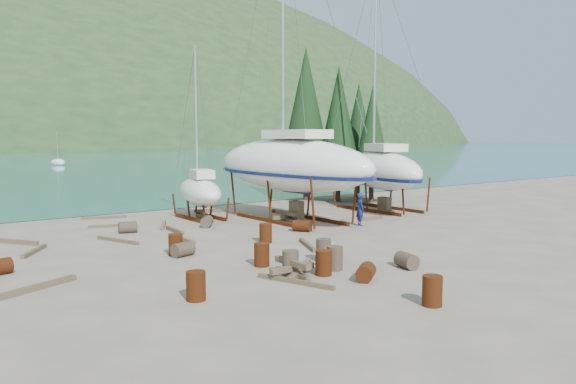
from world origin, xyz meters
TOP-DOWN VIEW (x-y plane):
  - ground at (0.00, 0.00)m, footprint 600.00×600.00m
  - far_house_right at (30.00, 190.00)m, footprint 6.60×5.60m
  - cypress_near_right at (12.50, 12.00)m, footprint 3.60×3.60m
  - cypress_mid_right at (14.00, 10.00)m, footprint 3.06×3.06m
  - cypress_back_left at (11.00, 14.00)m, footprint 4.14×4.14m
  - cypress_far_right at (15.50, 13.00)m, footprint 3.24×3.24m
  - moored_boat_mid at (10.00, 80.00)m, footprint 2.00×5.00m
  - large_sailboat_near at (3.72, 6.30)m, footprint 4.18×12.97m
  - large_sailboat_far at (11.14, 6.45)m, footprint 6.70×10.79m
  - small_sailboat_shore at (-0.10, 9.99)m, footprint 3.46×6.58m
  - worker at (5.70, 2.57)m, footprint 0.65×0.77m
  - drum_0 at (-7.97, -4.63)m, footprint 0.58×0.58m
  - drum_1 at (0.15, -5.61)m, footprint 0.79×1.00m
  - drum_3 at (-2.79, -9.15)m, footprint 0.58×0.58m
  - drum_5 at (-2.16, -4.25)m, footprint 0.58×0.58m
  - drum_6 at (2.00, 2.99)m, footprint 0.96×1.05m
  - drum_8 at (-5.66, 1.60)m, footprint 0.58×0.58m
  - drum_9 at (-5.28, 7.90)m, footprint 0.99×0.78m
  - drum_10 at (-3.94, -2.15)m, footprint 0.58×0.58m
  - drum_11 at (-1.19, 7.17)m, footprint 1.00×1.05m
  - drum_12 at (-2.32, -6.00)m, footprint 1.05×0.99m
  - drum_13 at (-2.98, -4.57)m, footprint 0.58×0.58m
  - drum_14 at (-1.17, 1.63)m, footprint 0.58×0.58m
  - drum_15 at (-5.55, 1.18)m, footprint 1.00×0.79m
  - drum_16 at (-3.92, -3.90)m, footprint 0.58×0.58m
  - drum_17 at (-1.55, -2.88)m, footprint 0.58×0.58m
  - timber_0 at (-4.59, 13.46)m, footprint 2.54×0.79m
  - timber_1 at (7.63, 3.69)m, footprint 1.75×0.20m
  - timber_2 at (-10.38, 8.10)m, footprint 1.49×2.03m
  - timber_3 at (-4.46, -4.87)m, footprint 1.10×2.88m
  - timber_4 at (-4.05, 4.18)m, footprint 0.21×2.19m
  - timber_5 at (-0.23, -0.26)m, footprint 1.28×2.46m
  - timber_6 at (1.68, 12.37)m, footprint 1.59×1.00m
  - timber_7 at (-0.37, -1.73)m, footprint 0.51×1.48m
  - timber_8 at (-3.29, 6.68)m, footprint 0.35×2.11m
  - timber_9 at (-5.26, 10.12)m, footprint 2.47×0.88m
  - timber_10 at (-3.01, 8.68)m, footprint 1.25×2.22m
  - timber_14 at (-11.58, -0.64)m, footprint 2.95×1.48m
  - timber_15 at (-6.55, 5.84)m, footprint 1.06×2.62m
  - timber_16 at (-3.49, -3.92)m, footprint 2.22×1.90m
  - timber_17 at (-10.23, 5.49)m, footprint 1.45×2.06m
  - timber_pile_fore at (-4.01, -4.11)m, footprint 1.80×1.80m
  - timber_pile_aft at (3.28, 6.09)m, footprint 1.80×1.80m

SIDE VIEW (x-z plane):
  - ground at x=0.00m, z-range 0.00..0.00m
  - timber_0 at x=-4.59m, z-range 0.00..0.14m
  - timber_15 at x=-6.55m, z-range 0.00..0.15m
  - timber_3 at x=-4.46m, z-range 0.00..0.15m
  - timber_9 at x=-5.26m, z-range 0.00..0.15m
  - timber_5 at x=-0.23m, z-range 0.00..0.16m
  - timber_17 at x=-10.23m, z-range 0.00..0.16m
  - timber_10 at x=-3.01m, z-range 0.00..0.16m
  - timber_4 at x=-4.05m, z-range 0.00..0.17m
  - timber_7 at x=-0.37m, z-range 0.00..0.17m
  - timber_14 at x=-11.58m, z-range 0.00..0.18m
  - timber_2 at x=-10.38m, z-range 0.00..0.19m
  - timber_8 at x=-3.29m, z-range 0.00..0.19m
  - timber_6 at x=1.68m, z-range 0.00..0.19m
  - timber_1 at x=7.63m, z-range 0.00..0.19m
  - timber_16 at x=-3.49m, z-range 0.00..0.23m
  - drum_1 at x=0.15m, z-range 0.00..0.58m
  - drum_6 at x=2.00m, z-range 0.00..0.58m
  - drum_9 at x=-5.28m, z-range 0.00..0.58m
  - drum_11 at x=-1.19m, z-range 0.00..0.58m
  - drum_12 at x=-2.32m, z-range 0.00..0.58m
  - drum_15 at x=-5.55m, z-range 0.00..0.58m
  - timber_pile_fore at x=-4.01m, z-range 0.00..0.60m
  - timber_pile_aft at x=3.28m, z-range 0.00..0.60m
  - moored_boat_mid at x=10.00m, z-range -2.64..3.41m
  - drum_0 at x=-7.97m, z-range 0.00..0.88m
  - drum_3 at x=-2.79m, z-range 0.00..0.88m
  - drum_5 at x=-2.16m, z-range 0.00..0.88m
  - drum_8 at x=-5.66m, z-range 0.00..0.88m
  - drum_10 at x=-3.94m, z-range 0.00..0.88m
  - drum_13 at x=-2.98m, z-range 0.00..0.88m
  - drum_14 at x=-1.17m, z-range 0.00..0.88m
  - drum_16 at x=-3.92m, z-range 0.00..0.88m
  - drum_17 at x=-1.55m, z-range 0.00..0.88m
  - worker at x=5.70m, z-range 0.00..1.79m
  - small_sailboat_shore at x=-0.10m, z-range -3.37..6.70m
  - large_sailboat_far at x=11.14m, z-range -5.54..10.93m
  - far_house_right at x=30.00m, z-range 0.12..5.72m
  - large_sailboat_near at x=3.72m, z-range -6.86..13.37m
  - cypress_mid_right at x=14.00m, z-range 0.67..9.17m
  - cypress_far_right at x=15.50m, z-range 0.71..9.71m
  - cypress_near_right at x=12.50m, z-range 0.79..10.79m
  - cypress_back_left at x=11.00m, z-range 0.91..12.41m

